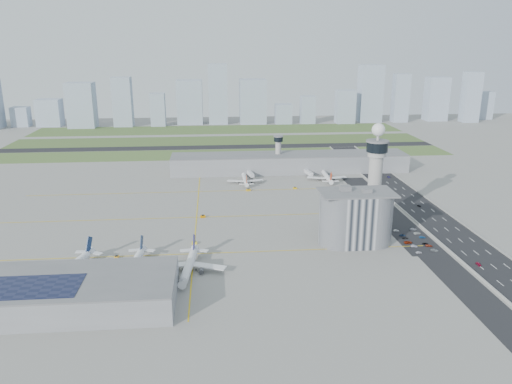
{
  "coord_description": "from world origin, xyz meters",
  "views": [
    {
      "loc": [
        -27.88,
        -283.77,
        110.62
      ],
      "look_at": [
        0.0,
        35.0,
        15.0
      ],
      "focal_mm": 35.0,
      "sensor_mm": 36.0,
      "label": 1
    }
  ],
  "objects": [
    {
      "name": "runway",
      "position": [
        -20.0,
        262.0,
        0.06
      ],
      "size": [
        480.0,
        22.0,
        0.1
      ],
      "primitive_type": "cube",
      "color": "black",
      "rests_on": "ground"
    },
    {
      "name": "grass_strip_2",
      "position": [
        -20.0,
        380.0,
        0.04
      ],
      "size": [
        480.0,
        70.0,
        0.08
      ],
      "primitive_type": "cube",
      "color": "#4F6831",
      "rests_on": "ground"
    },
    {
      "name": "jet_bridge_near_0",
      "position": [
        -113.0,
        -61.0,
        2.85
      ],
      "size": [
        5.39,
        14.31,
        5.7
      ],
      "primitive_type": null,
      "rotation": [
        0.0,
        0.0,
        1.4
      ],
      "color": "silver",
      "rests_on": "ground"
    },
    {
      "name": "taxiway_line_h_2",
      "position": [
        -40.0,
        90.0,
        0.01
      ],
      "size": [
        260.0,
        0.6,
        0.01
      ],
      "primitive_type": "cube",
      "color": "yellow",
      "rests_on": "ground"
    },
    {
      "name": "skyline_bldg_14",
      "position": [
        244.74,
        426.38,
        34.37
      ],
      "size": [
        21.59,
        17.28,
        68.75
      ],
      "primitive_type": "cube",
      "color": "#9EADC1",
      "rests_on": "ground"
    },
    {
      "name": "grass_strip_1",
      "position": [
        -20.0,
        300.0,
        0.04
      ],
      "size": [
        480.0,
        60.0,
        0.08
      ],
      "primitive_type": "cube",
      "color": "#42592A",
      "rests_on": "ground"
    },
    {
      "name": "car_hw_1",
      "position": [
        116.03,
        38.95,
        0.56
      ],
      "size": [
        1.67,
        3.55,
        1.13
      ],
      "primitive_type": "imported",
      "rotation": [
        0.0,
        0.0,
        0.14
      ],
      "color": "black",
      "rests_on": "ground"
    },
    {
      "name": "skyline_bldg_10",
      "position": [
        73.27,
        423.68,
        13.87
      ],
      "size": [
        23.01,
        18.41,
        27.75
      ],
      "primitive_type": "cube",
      "color": "#9EADC1",
      "rests_on": "ground"
    },
    {
      "name": "skyline_bldg_9",
      "position": [
        30.27,
        432.32,
        31.06
      ],
      "size": [
        36.96,
        29.57,
        62.11
      ],
      "primitive_type": "cube",
      "color": "#9EADC1",
      "rests_on": "ground"
    },
    {
      "name": "skyline_bldg_5",
      "position": [
        -150.11,
        419.66,
        33.44
      ],
      "size": [
        25.49,
        20.39,
        66.89
      ],
      "primitive_type": "cube",
      "color": "#9EADC1",
      "rests_on": "ground"
    },
    {
      "name": "tug_0",
      "position": [
        -80.91,
        -32.6,
        0.9
      ],
      "size": [
        2.34,
        3.23,
        1.8
      ],
      "primitive_type": null,
      "rotation": [
        0.0,
        0.0,
        -0.07
      ],
      "color": "#F7A522",
      "rests_on": "ground"
    },
    {
      "name": "taxiway_line_h_0",
      "position": [
        -40.0,
        -30.0,
        0.01
      ],
      "size": [
        260.0,
        0.6,
        0.01
      ],
      "primitive_type": "cube",
      "color": "yellow",
      "rests_on": "ground"
    },
    {
      "name": "car_lot_9",
      "position": [
        94.15,
        -18.63,
        0.6
      ],
      "size": [
        3.74,
        1.65,
        1.19
      ],
      "primitive_type": "imported",
      "rotation": [
        0.0,
        0.0,
        1.46
      ],
      "color": "navy",
      "rests_on": "ground"
    },
    {
      "name": "control_tower",
      "position": [
        72.0,
        8.0,
        35.04
      ],
      "size": [
        14.0,
        14.0,
        64.5
      ],
      "color": "#ADAAA5",
      "rests_on": "ground"
    },
    {
      "name": "secondary_tower",
      "position": [
        30.0,
        150.0,
        18.8
      ],
      "size": [
        8.6,
        8.6,
        31.9
      ],
      "color": "#ADAAA5",
      "rests_on": "ground"
    },
    {
      "name": "airplane_near_b",
      "position": [
        -69.66,
        -48.93,
        5.86
      ],
      "size": [
        40.31,
        45.81,
        11.73
      ],
      "primitive_type": null,
      "rotation": [
        0.0,
        0.0,
        -1.69
      ],
      "color": "white",
      "rests_on": "ground"
    },
    {
      "name": "car_hw_2",
      "position": [
        121.83,
        118.39,
        0.58
      ],
      "size": [
        2.05,
        4.21,
        1.15
      ],
      "primitive_type": "imported",
      "rotation": [
        0.0,
        0.0,
        0.03
      ],
      "color": "navy",
      "rests_on": "ground"
    },
    {
      "name": "admin_building",
      "position": [
        51.99,
        -22.0,
        15.3
      ],
      "size": [
        42.0,
        24.0,
        33.5
      ],
      "color": "#B2B2B7",
      "rests_on": "ground"
    },
    {
      "name": "highway",
      "position": [
        115.0,
        0.0,
        0.05
      ],
      "size": [
        28.0,
        500.0,
        0.1
      ],
      "primitive_type": "cube",
      "color": "black",
      "rests_on": "ground"
    },
    {
      "name": "car_lot_11",
      "position": [
        93.91,
        -5.57,
        0.65
      ],
      "size": [
        4.53,
        1.9,
        1.31
      ],
      "primitive_type": "imported",
      "rotation": [
        0.0,
        0.0,
        1.55
      ],
      "color": "gray",
      "rests_on": "ground"
    },
    {
      "name": "skyline_bldg_16",
      "position": [
        345.49,
        415.96,
        35.78
      ],
      "size": [
        23.04,
        18.43,
        71.56
      ],
      "primitive_type": "cube",
      "color": "#9EADC1",
      "rests_on": "ground"
    },
    {
      "name": "skyline_bldg_13",
      "position": [
        201.27,
        433.27,
        40.6
      ],
      "size": [
        32.26,
        25.81,
        81.2
      ],
      "primitive_type": "cube",
      "color": "#9EADC1",
      "rests_on": "ground"
    },
    {
      "name": "car_lot_2",
      "position": [
        82.82,
        -25.59,
        0.66
      ],
      "size": [
        4.9,
        2.6,
        1.31
      ],
      "primitive_type": "imported",
      "rotation": [
        0.0,
        0.0,
        1.66
      ],
      "color": "maroon",
      "rests_on": "ground"
    },
    {
      "name": "car_lot_10",
      "position": [
        93.77,
        -11.91,
        0.59
      ],
      "size": [
        4.35,
        2.23,
        1.18
      ],
      "primitive_type": "imported",
      "rotation": [
        0.0,
        0.0,
        1.64
      ],
      "color": "silver",
      "rests_on": "ground"
    },
    {
      "name": "landside_road",
      "position": [
        90.0,
        -10.0,
        0.04
      ],
      "size": [
        18.0,
        260.0,
        0.08
      ],
      "primitive_type": "cube",
      "color": "black",
      "rests_on": "ground"
    },
    {
      "name": "skyline_bldg_11",
      "position": [
        108.28,
        423.34,
        19.48
      ],
      "size": [
        20.22,
        16.18,
        38.97
      ],
      "primitive_type": "cube",
      "color": "#9EADC1",
      "rests_on": "ground"
    },
    {
      "name": "barrier_left",
      "position": [
        101.0,
        0.0,
        0.6
      ],
      "size": [
        0.6,
        500.0,
        1.2
      ],
      "primitive_type": "cube",
      "color": "#9E9E99",
      "rests_on": "ground"
    },
    {
      "name": "car_lot_4",
      "position": [
        83.66,
        -14.46,
        0.62
      ],
      "size": [
        3.62,
        1.47,
        1.23
      ],
      "primitive_type": "imported",
      "rotation": [
        0.0,
        0.0,
        1.58
      ],
      "color": "navy",
      "rests_on": "ground"
    },
    {
      "name": "car_lot_5",
      "position": [
        82.61,
        -6.77,
        0.55
      ],
      "size": [
        3.35,
        1.19,
        1.1
      ],
      "primitive_type": "imported",
      "rotation": [
        0.0,
        0.0,
        1.56
      ],
      "color": "silver",
      "rests_on": "ground"
    },
    {
      "name": "skyline_bldg_8",
      "position": [
        -19.42,
        431.56,
        41.69
      ],
      "size": [
        26.33,
        21.06,
        83.39
      ],
      "primitive_type": "cube",
      "color": "#9EADC1",
      "rests_on": "ground"
    },
    {
      "name": "tug_2",
      "position": [
        -40.01,
        -15.83,
        0.87
      ],
      "size": [
        3.11,
        2.22,
        1.74
      ],
      "primitive_type": null,
      "rotation": [
        0.0,
        0.0,
        1.62
      ],
      "color": "yellow",
      "rests_on": "ground"
    },
    {
      "name": "skyline_bldg_3",
      "position": [
        -252.58,
        431.35,
        18.47
      ],
      "size": [
        32.3,
        25.84,
        36.93
      ],
      "primitive_type": "cube",
      "color": "#9EADC1",
      "rests_on": "ground"
    },
    {
      "name": "car_lot_8",
      "position": [
        91.86,
        -27.92,
        0.56
      ],
      "size": [
        3.36,
        1.58,
        1.11
      ],
      "primitive_type": "imported",
      "rotation": [
        0.0,
        0.0,
        1.66
      ],
      "color": "black",
      "rests_on": "ground"
    },
    {
      "name": "airplane_far_a",
      "position": [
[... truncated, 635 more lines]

